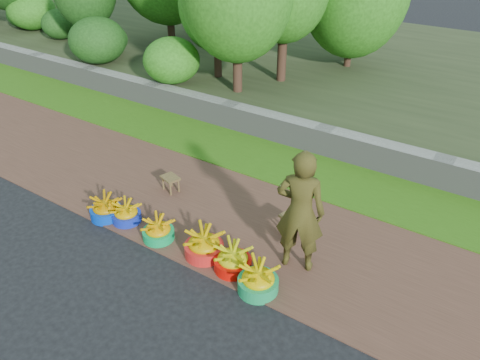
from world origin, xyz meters
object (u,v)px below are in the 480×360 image
Objects in this scene: basin_e at (233,260)px; basin_b at (126,214)px; basin_f at (258,280)px; stool_right at (291,219)px; vendor_woman at (300,212)px; basin_d at (204,245)px; stool_left at (170,180)px; basin_a at (105,209)px; basin_c at (158,231)px.

basin_b is at bearing -179.77° from basin_e.
basin_f reaches higher than stool_right.
vendor_woman reaches higher than basin_b.
basin_b is 0.88× the size of basin_e.
basin_b is 1.50m from basin_d.
basin_e is 0.29× the size of vendor_woman.
basin_b is 2.55m from stool_right.
basin_e reaches higher than stool_left.
basin_a is 1.07m from basin_c.
basin_e is at bearing -2.11° from basin_d.
vendor_woman is at bearing -10.25° from stool_left.
basin_f is at bearing 59.73° from vendor_woman.
basin_f is 2.77m from stool_left.
stool_left is (-1.51, 1.03, 0.05)m from basin_d.
basin_c is (1.07, 0.04, -0.01)m from basin_a.
stool_right is (2.61, 1.27, 0.08)m from basin_a.
basin_d reaches higher than basin_b.
vendor_woman is at bearing 12.44° from basin_a.
basin_c is at bearing 2.34° from basin_a.
basin_f reaches higher than basin_c.
basin_d is at bearing 1.01° from basin_b.
vendor_woman reaches higher than basin_d.
stool_left is at bearing -176.89° from stool_right.
basin_d reaches higher than stool_right.
basin_c reaches higher than basin_b.
basin_f is (2.49, -0.13, 0.03)m from basin_b.
stool_left is at bearing -26.13° from vendor_woman.
basin_e is at bearing 2.72° from basin_c.
basin_c is 0.84× the size of basin_d.
vendor_woman is (3.03, 0.67, 0.73)m from basin_a.
stool_right is at bearing 100.04° from basin_f.
basin_b is 2.49m from basin_f.
basin_a is 1.05× the size of basin_c.
basin_f reaches higher than basin_a.
vendor_woman is at bearing 24.91° from basin_d.
basin_f reaches higher than basin_b.
basin_c is 0.88× the size of basin_f.
vendor_woman is at bearing 17.66° from basin_c.
basin_b is at bearing 175.71° from basin_c.
basin_e is 1.39× the size of stool_right.
basin_c is 1.98m from stool_right.
stool_right is (-0.23, 1.31, 0.07)m from basin_f.
basin_e is at bearing 24.11° from vendor_woman.
basin_f is at bearing -9.20° from basin_d.
basin_a is 0.93× the size of basin_f.
basin_d is 1.08× the size of basin_e.
basin_e is (1.29, 0.06, 0.02)m from basin_c.
basin_a reaches higher than basin_c.
stool_left is (-0.01, 1.05, 0.08)m from basin_b.
basin_f is 1.43× the size of stool_right.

